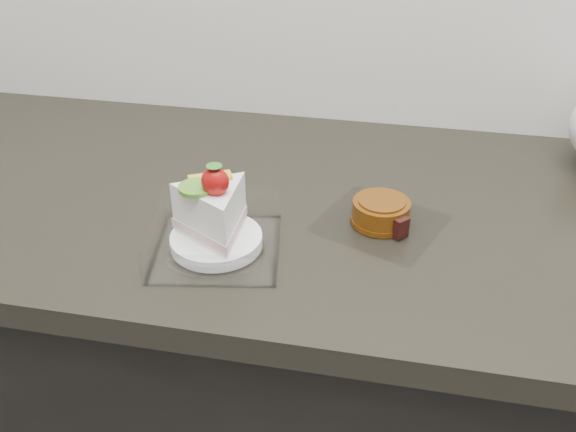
% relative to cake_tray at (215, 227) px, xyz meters
% --- Properties ---
extents(counter, '(2.04, 0.64, 0.90)m').
position_rel_cake_tray_xyz_m(counter, '(0.21, 0.16, -0.48)').
color(counter, black).
rests_on(counter, ground).
extents(cake_tray, '(0.20, 0.20, 0.13)m').
position_rel_cake_tray_xyz_m(cake_tray, '(0.00, 0.00, 0.00)').
color(cake_tray, white).
rests_on(cake_tray, counter).
extents(mooncake_wrap, '(0.21, 0.21, 0.04)m').
position_rel_cake_tray_xyz_m(mooncake_wrap, '(0.22, 0.11, -0.02)').
color(mooncake_wrap, white).
rests_on(mooncake_wrap, counter).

